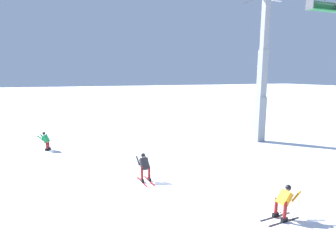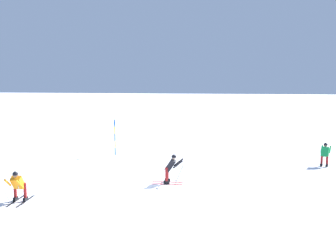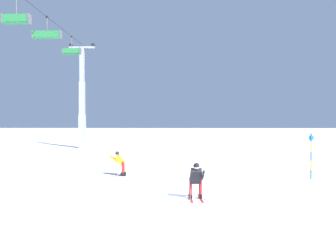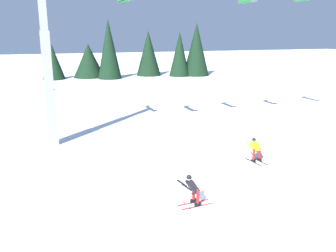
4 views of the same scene
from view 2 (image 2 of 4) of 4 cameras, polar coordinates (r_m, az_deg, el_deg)
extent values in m
plane|color=white|center=(17.96, -4.17, -9.33)|extent=(260.00, 260.00, 0.00)
cube|color=red|center=(18.62, -0.09, -8.70)|extent=(1.55, 0.19, 0.01)
cube|color=black|center=(18.60, -0.09, -8.44)|extent=(0.29, 0.13, 0.16)
cylinder|color=maroon|center=(18.49, -0.09, -7.21)|extent=(0.13, 0.13, 0.67)
cube|color=red|center=(18.24, -0.23, -9.04)|extent=(1.55, 0.19, 0.01)
cube|color=black|center=(18.22, -0.23, -8.78)|extent=(0.29, 0.13, 0.16)
cylinder|color=maroon|center=(18.11, -0.23, -7.52)|extent=(0.13, 0.13, 0.67)
cube|color=black|center=(18.18, 0.37, -6.10)|extent=(0.58, 0.45, 0.66)
sphere|color=beige|center=(18.09, 0.91, -4.92)|extent=(0.22, 0.22, 0.22)
sphere|color=black|center=(18.08, 0.91, -4.82)|extent=(0.24, 0.24, 0.24)
cylinder|color=black|center=(18.35, 1.66, -5.67)|extent=(0.50, 0.12, 0.44)
cylinder|color=gray|center=(18.53, 1.79, -7.42)|extent=(0.48, 0.17, 1.14)
cylinder|color=black|center=(18.69, 1.26, -8.50)|extent=(0.07, 0.07, 0.01)
cylinder|color=black|center=(17.91, 1.54, -6.00)|extent=(0.50, 0.12, 0.44)
cylinder|color=gray|center=(18.00, 1.66, -7.86)|extent=(0.49, 0.11, 1.14)
cylinder|color=black|center=(18.07, 1.08, -9.05)|extent=(0.07, 0.07, 0.01)
cylinder|color=blue|center=(25.49, -8.22, -3.92)|extent=(0.07, 0.07, 0.49)
cylinder|color=yellow|center=(25.41, -8.24, -2.84)|extent=(0.07, 0.07, 0.49)
cylinder|color=blue|center=(25.33, -8.26, -1.76)|extent=(0.07, 0.07, 0.49)
cylinder|color=yellow|center=(25.26, -8.28, -0.66)|extent=(0.07, 0.07, 0.49)
cylinder|color=blue|center=(25.20, -8.30, 0.43)|extent=(0.07, 0.07, 0.49)
cylinder|color=blue|center=(25.20, -8.33, 0.42)|extent=(0.01, 0.28, 0.28)
cube|color=black|center=(16.90, -21.28, -10.84)|extent=(0.22, 1.57, 0.01)
cube|color=black|center=(16.87, -21.30, -10.56)|extent=(0.13, 0.29, 0.16)
cylinder|color=maroon|center=(16.76, -21.36, -9.28)|extent=(0.13, 0.13, 0.63)
cube|color=black|center=(17.09, -22.61, -10.70)|extent=(0.22, 1.57, 0.01)
cube|color=black|center=(17.07, -22.63, -10.43)|extent=(0.13, 0.29, 0.16)
cylinder|color=maroon|center=(16.95, -22.69, -9.16)|extent=(0.13, 0.13, 0.63)
cube|color=orange|center=(16.62, -22.35, -8.11)|extent=(0.46, 0.58, 0.62)
sphere|color=#997051|center=(16.39, -22.68, -7.04)|extent=(0.21, 0.21, 0.21)
sphere|color=black|center=(16.38, -22.68, -6.92)|extent=(0.22, 0.22, 0.22)
cylinder|color=orange|center=(16.17, -22.24, -8.20)|extent=(0.12, 0.48, 0.41)
cylinder|color=gray|center=(16.28, -22.05, -10.11)|extent=(0.18, 0.47, 1.06)
cylinder|color=black|center=(16.51, -21.57, -11.12)|extent=(0.07, 0.07, 0.01)
cylinder|color=orange|center=(16.39, -23.68, -8.08)|extent=(0.12, 0.48, 0.41)
cylinder|color=gray|center=(16.53, -23.78, -9.93)|extent=(0.10, 0.49, 1.06)
cylinder|color=black|center=(16.80, -23.57, -10.90)|extent=(0.07, 0.07, 0.01)
cube|color=white|center=(23.75, 22.75, -5.80)|extent=(0.66, 1.47, 0.01)
cube|color=black|center=(23.73, 22.76, -5.60)|extent=(0.21, 0.30, 0.16)
cylinder|color=maroon|center=(23.65, 22.80, -4.68)|extent=(0.13, 0.13, 0.62)
cube|color=white|center=(23.71, 23.47, -5.86)|extent=(0.66, 1.47, 0.01)
cube|color=black|center=(23.69, 23.48, -5.65)|extent=(0.21, 0.30, 0.16)
cylinder|color=maroon|center=(23.61, 23.53, -4.74)|extent=(0.13, 0.13, 0.62)
cube|color=green|center=(23.66, 23.25, -3.72)|extent=(0.56, 0.58, 0.62)
sphere|color=#997051|center=(23.70, 23.33, -2.76)|extent=(0.20, 0.20, 0.20)
sphere|color=black|center=(23.70, 23.33, -2.67)|extent=(0.22, 0.22, 0.22)
cylinder|color=green|center=(23.97, 22.82, -3.28)|extent=(0.25, 0.46, 0.41)
cylinder|color=gray|center=(24.11, 22.66, -4.60)|extent=(0.08, 0.46, 1.05)
cylinder|color=black|center=(24.02, 22.44, -5.54)|extent=(0.07, 0.07, 0.01)
cylinder|color=green|center=(23.91, 23.91, -3.36)|extent=(0.25, 0.46, 0.41)
cylinder|color=gray|center=(24.04, 23.96, -4.70)|extent=(0.29, 0.39, 1.05)
cylinder|color=black|center=(23.93, 23.97, -5.66)|extent=(0.07, 0.07, 0.01)
camera|label=1|loc=(27.02, -28.28, 7.22)|focal=30.00mm
camera|label=3|loc=(19.98, 42.04, -0.43)|focal=37.16mm
camera|label=4|loc=(30.77, 15.65, 10.97)|focal=38.11mm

